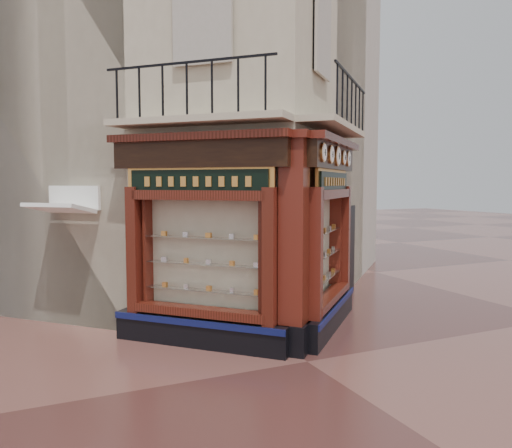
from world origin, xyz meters
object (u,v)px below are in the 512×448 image
clock_e (348,159)px  awning (63,333)px  corner_pilaster (294,246)px  signboard_left (197,181)px  clock_d (344,158)px  clock_c (338,156)px  clock_b (331,154)px  signboard_right (333,182)px  clock_a (323,152)px

clock_e → awning: 7.18m
corner_pilaster → awning: bearing=96.0°
signboard_left → clock_d: bearing=-129.6°
clock_c → signboard_left: size_ratio=0.19×
clock_e → corner_pilaster: bearing=171.5°
clock_c → clock_d: (0.47, 0.47, 0.00)m
clock_b → clock_d: 1.28m
corner_pilaster → signboard_right: 2.12m
signboard_left → corner_pilaster: bearing=-169.8°
clock_d → awning: (-5.68, 1.69, -3.62)m
corner_pilaster → signboard_left: bearing=100.2°
clock_a → awning: (-4.31, 3.06, -3.62)m
clock_b → clock_c: (0.44, 0.44, 0.00)m
clock_d → clock_e: bearing=0.0°
corner_pilaster → clock_b: corner_pilaster is taller
clock_c → signboard_right: bearing=50.1°
clock_b → clock_e: same height
corner_pilaster → clock_d: corner_pilaster is taller
clock_a → awning: bearing=99.6°
clock_d → signboard_left: size_ratio=0.15×
clock_e → awning: bearing=122.8°
clock_b → awning: bearing=106.4°
clock_e → signboard_left: bearing=145.5°
signboard_left → signboard_right: size_ratio=1.12×
clock_b → awning: size_ratio=0.28×
signboard_right → clock_a: bearing=-175.4°
clock_a → clock_d: 1.93m
signboard_left → signboard_right: signboard_left is taller
clock_c → clock_d: bearing=0.0°
corner_pilaster → clock_c: bearing=-14.4°
clock_a → signboard_right: bearing=4.6°
corner_pilaster → awning: corner_pilaster is taller
clock_e → signboard_right: clock_e is taller
awning → signboard_left: 4.34m
awning → signboard_left: bearing=-176.5°
clock_d → signboard_right: clock_d is taller
clock_e → signboard_right: (-0.86, -0.70, -0.52)m
clock_e → signboard_left: 3.88m
clock_b → awning: clock_b is taller
clock_b → clock_e: size_ratio=1.00×
clock_b → clock_a: bearing=-180.0°
corner_pilaster → signboard_right: (1.46, 1.01, 1.15)m
signboard_left → signboard_right: bearing=-135.0°
clock_d → clock_b: bearing=180.0°
clock_b → signboard_right: clock_b is taller
clock_d → signboard_right: (-0.48, -0.32, -0.52)m
corner_pilaster → signboard_left: size_ratio=1.85×
clock_c → awning: clock_c is taller
clock_b → clock_c: 0.63m
corner_pilaster → clock_a: bearing=-48.2°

